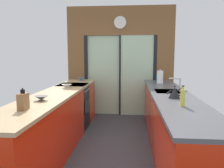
# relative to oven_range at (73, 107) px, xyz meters

# --- Properties ---
(ground_plane) EXTENTS (5.04, 7.60, 0.02)m
(ground_plane) POSITION_rel_oven_range_xyz_m (0.91, -0.65, -0.47)
(ground_plane) COLOR #38383D
(back_wall_unit) EXTENTS (2.64, 0.12, 2.70)m
(back_wall_unit) POSITION_rel_oven_range_xyz_m (0.91, 1.15, 1.07)
(back_wall_unit) COLOR brown
(back_wall_unit) RESTS_ON ground_plane
(left_counter_run) EXTENTS (0.62, 3.80, 0.92)m
(left_counter_run) POSITION_rel_oven_range_xyz_m (-0.00, -1.12, 0.01)
(left_counter_run) COLOR red
(left_counter_run) RESTS_ON ground_plane
(right_counter_run) EXTENTS (0.62, 3.80, 0.92)m
(right_counter_run) POSITION_rel_oven_range_xyz_m (1.82, -0.95, 0.01)
(right_counter_run) COLOR red
(right_counter_run) RESTS_ON ground_plane
(sink_faucet) EXTENTS (0.19, 0.02, 0.22)m
(sink_faucet) POSITION_rel_oven_range_xyz_m (1.96, -0.70, 0.62)
(sink_faucet) COLOR #B7BABC
(sink_faucet) RESTS_ON right_counter_run
(oven_range) EXTENTS (0.60, 0.60, 0.92)m
(oven_range) POSITION_rel_oven_range_xyz_m (0.00, 0.00, 0.00)
(oven_range) COLOR black
(oven_range) RESTS_ON ground_plane
(mixing_bowl_near) EXTENTS (0.18, 0.18, 0.06)m
(mixing_bowl_near) POSITION_rel_oven_range_xyz_m (0.02, -1.64, 0.50)
(mixing_bowl_near) COLOR #514C47
(mixing_bowl_near) RESTS_ON left_counter_run
(mixing_bowl_mid) EXTENTS (0.19, 0.19, 0.06)m
(mixing_bowl_mid) POSITION_rel_oven_range_xyz_m (0.02, -0.47, 0.50)
(mixing_bowl_mid) COLOR silver
(mixing_bowl_mid) RESTS_ON left_counter_run
(mixing_bowl_far) EXTENTS (0.18, 0.18, 0.06)m
(mixing_bowl_far) POSITION_rel_oven_range_xyz_m (0.02, 0.68, 0.50)
(mixing_bowl_far) COLOR teal
(mixing_bowl_far) RESTS_ON left_counter_run
(knife_block) EXTENTS (0.08, 0.14, 0.24)m
(knife_block) POSITION_rel_oven_range_xyz_m (0.02, -2.13, 0.56)
(knife_block) COLOR brown
(knife_block) RESTS_ON left_counter_run
(kettle) EXTENTS (0.24, 0.16, 0.18)m
(kettle) POSITION_rel_oven_range_xyz_m (1.80, -1.31, 0.54)
(kettle) COLOR black
(kettle) RESTS_ON right_counter_run
(soap_bottle_near) EXTENTS (0.06, 0.06, 0.25)m
(soap_bottle_near) POSITION_rel_oven_range_xyz_m (1.80, -1.81, 0.57)
(soap_bottle_near) COLOR #D1CC4C
(soap_bottle_near) RESTS_ON right_counter_run
(soap_bottle_far) EXTENTS (0.07, 0.07, 0.22)m
(soap_bottle_far) POSITION_rel_oven_range_xyz_m (1.80, 0.74, 0.56)
(soap_bottle_far) COLOR #286BB7
(soap_bottle_far) RESTS_ON right_counter_run
(paper_towel_roll) EXTENTS (0.15, 0.15, 0.30)m
(paper_towel_roll) POSITION_rel_oven_range_xyz_m (1.80, 0.31, 0.60)
(paper_towel_roll) COLOR #B7BABC
(paper_towel_roll) RESTS_ON right_counter_run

